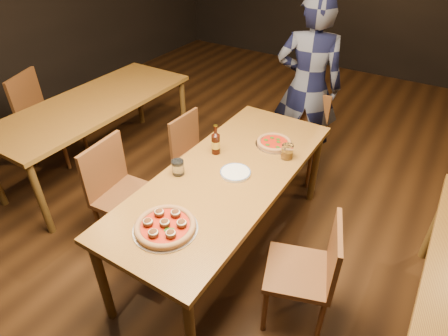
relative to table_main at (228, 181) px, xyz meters
The scene contains 16 objects.
ground 0.68m from the table_main, ahead, with size 9.00×9.00×0.00m, color black.
room_shell 1.18m from the table_main, ahead, with size 9.00×9.00×9.00m.
table_main is the anchor object (origin of this frame).
table_left 1.73m from the table_main, 169.99° to the left, with size 0.80×2.00×0.75m.
chair_main_nw 0.79m from the table_main, 154.03° to the right, with size 0.43×0.43×0.93m, color brown, non-canonical shape.
chair_main_sw 0.77m from the table_main, 140.67° to the left, with size 0.39×0.39×0.83m, color brown, non-canonical shape.
chair_main_e 0.78m from the table_main, 21.68° to the right, with size 0.40×0.40×0.85m, color brown, non-canonical shape.
chair_end 1.28m from the table_main, 87.19° to the left, with size 0.40×0.40×0.86m, color brown, non-canonical shape.
chair_nbr_left 2.27m from the table_main, behind, with size 0.45×0.45×0.97m, color brown, non-canonical shape.
pizza_meatball 0.67m from the table_main, 91.26° to the right, with size 0.38×0.38×0.07m.
pizza_margherita 0.53m from the table_main, 77.73° to the left, with size 0.29×0.29×0.04m.
plate_stack 0.10m from the table_main, 16.65° to the left, with size 0.21×0.21×0.02m, color white.
beer_bottle 0.31m from the table_main, 141.13° to the left, with size 0.07×0.07×0.23m.
water_glass 0.37m from the table_main, 145.96° to the right, with size 0.09×0.09×0.11m, color white.
amber_glass 0.49m from the table_main, 55.29° to the left, with size 0.09×0.09×0.11m, color #985B11.
diner 1.46m from the table_main, 89.93° to the left, with size 0.63×0.41×1.72m, color black.
Camera 1 is at (1.10, -1.81, 2.29)m, focal length 30.00 mm.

